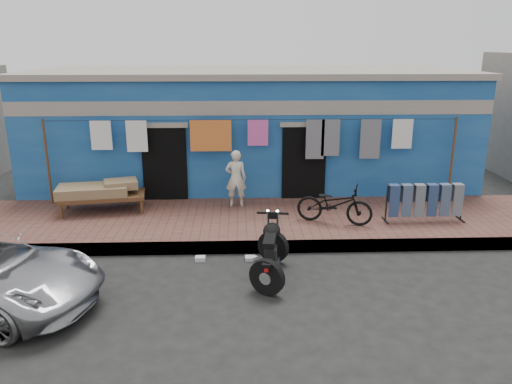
% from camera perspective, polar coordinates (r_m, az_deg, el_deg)
% --- Properties ---
extents(ground, '(80.00, 80.00, 0.00)m').
position_cam_1_polar(ground, '(8.76, 0.48, -11.00)').
color(ground, black).
rests_on(ground, ground).
extents(sidewalk, '(28.00, 3.00, 0.25)m').
position_cam_1_polar(sidewalk, '(11.46, -0.18, -3.49)').
color(sidewalk, brown).
rests_on(sidewalk, ground).
extents(curb, '(28.00, 0.10, 0.25)m').
position_cam_1_polar(curb, '(10.11, 0.09, -6.31)').
color(curb, gray).
rests_on(curb, ground).
extents(building, '(12.20, 5.20, 3.36)m').
position_cam_1_polar(building, '(14.94, -0.70, 7.43)').
color(building, '#15488B').
rests_on(building, ground).
extents(clothesline, '(10.06, 0.06, 2.10)m').
position_cam_1_polar(clothesline, '(12.24, 0.82, 5.92)').
color(clothesline, brown).
rests_on(clothesline, sidewalk).
extents(seated_person, '(0.50, 0.34, 1.39)m').
position_cam_1_polar(seated_person, '(12.04, -2.32, 1.57)').
color(seated_person, beige).
rests_on(seated_person, sidewalk).
extents(bicycle, '(1.75, 1.11, 1.07)m').
position_cam_1_polar(bicycle, '(11.03, 8.98, -0.89)').
color(bicycle, black).
rests_on(bicycle, sidewalk).
extents(motorcycle, '(1.07, 1.84, 1.08)m').
position_cam_1_polar(motorcycle, '(8.95, 1.65, -6.55)').
color(motorcycle, black).
rests_on(motorcycle, ground).
extents(charpoy, '(2.31, 1.56, 0.68)m').
position_cam_1_polar(charpoy, '(12.30, -17.10, -0.55)').
color(charpoy, brown).
rests_on(charpoy, sidewalk).
extents(jeans_rack, '(1.82, 0.41, 0.87)m').
position_cam_1_polar(jeans_rack, '(11.70, 18.71, -1.08)').
color(jeans_rack, black).
rests_on(jeans_rack, sidewalk).
extents(litter_a, '(0.20, 0.15, 0.09)m').
position_cam_1_polar(litter_a, '(9.85, -6.39, -7.59)').
color(litter_a, silver).
rests_on(litter_a, ground).
extents(litter_b, '(0.18, 0.18, 0.07)m').
position_cam_1_polar(litter_b, '(9.82, -0.32, -7.58)').
color(litter_b, silver).
rests_on(litter_b, ground).
extents(litter_c, '(0.15, 0.19, 0.07)m').
position_cam_1_polar(litter_c, '(9.82, -0.82, -7.59)').
color(litter_c, silver).
rests_on(litter_c, ground).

